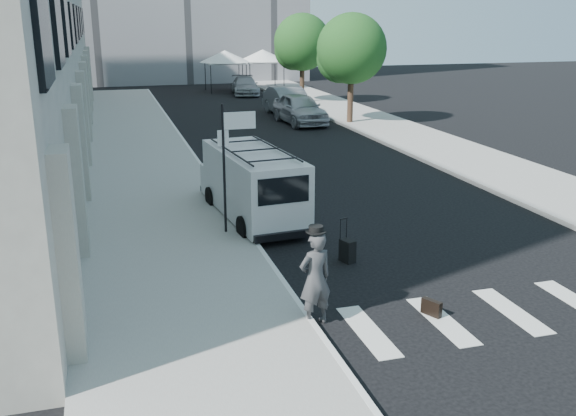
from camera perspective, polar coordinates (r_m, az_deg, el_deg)
ground at (r=15.57m, az=6.21°, el=-5.43°), size 120.00×120.00×0.00m
sidewalk_left at (r=29.90m, az=-13.27°, el=5.17°), size 4.50×48.00×0.15m
sidewalk_right at (r=36.81m, az=7.55°, el=7.59°), size 4.00×56.00×0.15m
sign_pole at (r=17.12m, az=-5.00°, el=5.92°), size 1.03×0.07×3.50m
tree_near at (r=35.97m, az=5.43°, el=13.70°), size 3.80×3.83×6.03m
tree_far at (r=44.46m, az=1.09°, el=14.34°), size 3.80×3.83×6.03m
tent_left at (r=52.28m, az=-5.63°, el=13.24°), size 4.00×4.00×3.20m
tent_right at (r=53.45m, az=-2.26°, el=13.38°), size 4.00×4.00×3.20m
businessman at (r=12.50m, az=2.44°, el=-6.30°), size 0.79×0.61×1.92m
briefcase at (r=13.46m, az=12.63°, el=-8.65°), size 0.31×0.45×0.34m
suitcase at (r=15.90m, az=5.30°, el=-3.79°), size 0.35×0.45×1.09m
cargo_van at (r=19.05m, az=-3.25°, el=2.21°), size 2.33×5.56×2.06m
parked_car_a at (r=36.30m, az=1.05°, el=8.83°), size 2.26×5.06×1.69m
parked_car_b at (r=39.24m, az=0.04°, el=9.44°), size 2.05×5.24×1.70m
parked_car_c at (r=50.00m, az=-3.83°, el=10.79°), size 2.44×4.85×1.35m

